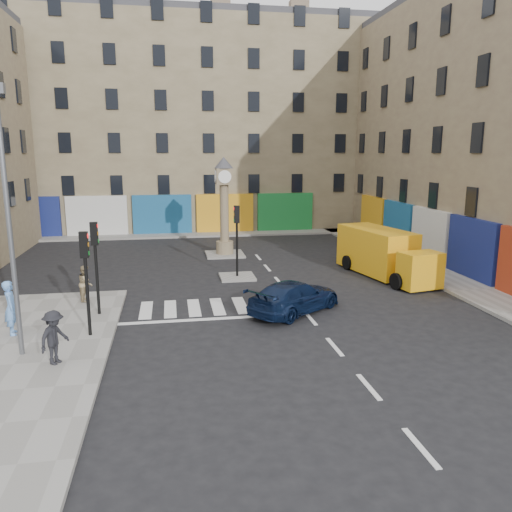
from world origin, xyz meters
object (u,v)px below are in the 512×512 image
object	(u,v)px
navy_sedan	(295,297)
pedestrian_tan	(86,283)
lamp_post	(8,210)
pedestrian_blue	(11,308)
traffic_light_left_far	(95,253)
yellow_van	(383,253)
traffic_light_island	(237,229)
clock_pillar	(224,200)
pedestrian_dark	(54,337)
traffic_light_left_near	(86,267)

from	to	relation	value
navy_sedan	pedestrian_tan	bearing A→B (deg)	35.62
lamp_post	pedestrian_blue	distance (m)	4.23
traffic_light_left_far	yellow_van	bearing A→B (deg)	18.04
traffic_light_left_far	yellow_van	distance (m)	14.85
traffic_light_left_far	navy_sedan	world-z (taller)	traffic_light_left_far
navy_sedan	pedestrian_tan	world-z (taller)	pedestrian_tan
traffic_light_island	navy_sedan	size ratio (longest dim) A/B	0.82
clock_pillar	pedestrian_blue	world-z (taller)	clock_pillar
traffic_light_island	yellow_van	size ratio (longest dim) A/B	0.53
navy_sedan	traffic_light_left_far	bearing A→B (deg)	47.64
traffic_light_island	pedestrian_dark	size ratio (longest dim) A/B	2.20
navy_sedan	clock_pillar	bearing A→B (deg)	-30.01
traffic_light_island	pedestrian_tan	world-z (taller)	traffic_light_island
lamp_post	pedestrian_tan	bearing A→B (deg)	78.95
traffic_light_left_near	pedestrian_dark	xyz separation A→B (m)	(-0.66, -2.36, -1.63)
lamp_post	clock_pillar	xyz separation A→B (m)	(8.20, 15.20, -1.24)
clock_pillar	traffic_light_left_near	bearing A→B (deg)	-114.55
lamp_post	pedestrian_tan	size ratio (longest dim) A/B	5.28
clock_pillar	pedestrian_blue	xyz separation A→B (m)	(-9.00, -13.23, -2.42)
clock_pillar	navy_sedan	distance (m)	12.51
navy_sedan	traffic_light_left_near	bearing A→B (deg)	64.89
navy_sedan	pedestrian_dark	xyz separation A→B (m)	(-8.54, -4.09, 0.33)
lamp_post	clock_pillar	distance (m)	17.31
lamp_post	pedestrian_dark	xyz separation A→B (m)	(1.24, -0.96, -3.80)
lamp_post	yellow_van	world-z (taller)	lamp_post
pedestrian_tan	lamp_post	bearing A→B (deg)	171.83
pedestrian_tan	pedestrian_blue	bearing A→B (deg)	155.95
traffic_light_left_far	traffic_light_island	bearing A→B (deg)	40.60
traffic_light_left_near	yellow_van	xyz separation A→B (m)	(14.05, 6.98, -1.41)
pedestrian_tan	traffic_light_left_near	bearing A→B (deg)	-167.02
navy_sedan	pedestrian_blue	xyz separation A→B (m)	(-10.58, -1.17, 0.47)
navy_sedan	pedestrian_dark	distance (m)	9.47
lamp_post	traffic_light_left_far	bearing A→B (deg)	63.43
pedestrian_blue	navy_sedan	bearing A→B (deg)	-95.21
yellow_van	clock_pillar	bearing A→B (deg)	127.51
pedestrian_tan	pedestrian_dark	size ratio (longest dim) A/B	0.93
lamp_post	pedestrian_dark	size ratio (longest dim) A/B	4.93
pedestrian_dark	pedestrian_blue	bearing A→B (deg)	66.05
traffic_light_left_near	lamp_post	size ratio (longest dim) A/B	0.45
lamp_post	navy_sedan	world-z (taller)	lamp_post
traffic_light_left_far	pedestrian_dark	size ratio (longest dim) A/B	2.20
traffic_light_island	navy_sedan	xyz separation A→B (m)	(1.58, -6.07, -1.93)
pedestrian_blue	pedestrian_dark	distance (m)	3.57
pedestrian_blue	pedestrian_tan	xyz separation A→B (m)	(1.93, 3.80, -0.19)
traffic_light_island	navy_sedan	world-z (taller)	traffic_light_island
clock_pillar	pedestrian_tan	xyz separation A→B (m)	(-7.08, -9.44, -2.61)
navy_sedan	lamp_post	bearing A→B (deg)	70.26
traffic_light_island	traffic_light_left_near	bearing A→B (deg)	-128.93
traffic_light_left_far	navy_sedan	size ratio (longest dim) A/B	0.82
lamp_post	clock_pillar	bearing A→B (deg)	61.65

